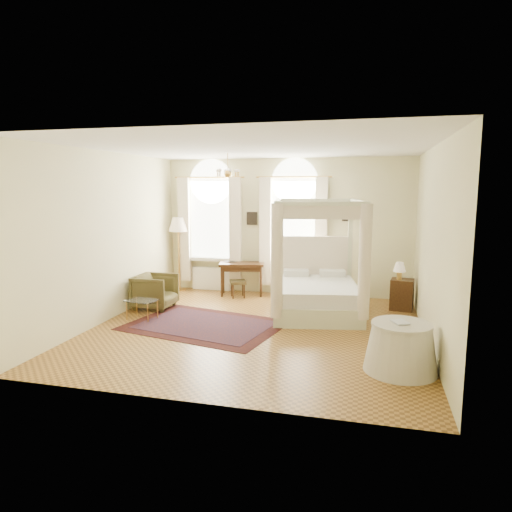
{
  "coord_description": "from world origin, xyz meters",
  "views": [
    {
      "loc": [
        1.99,
        -7.91,
        2.61
      ],
      "look_at": [
        -0.1,
        0.4,
        1.32
      ],
      "focal_mm": 32.0,
      "sensor_mm": 36.0,
      "label": 1
    }
  ],
  "objects_px": {
    "canopy_bed": "(316,289)",
    "armchair": "(155,291)",
    "nightstand": "(402,295)",
    "stool": "(238,283)",
    "writing_desk": "(242,267)",
    "coffee_table": "(142,302)",
    "side_table": "(401,347)",
    "floor_lamp": "(178,228)"
  },
  "relations": [
    {
      "from": "stool",
      "to": "side_table",
      "type": "height_order",
      "value": "side_table"
    },
    {
      "from": "armchair",
      "to": "floor_lamp",
      "type": "bearing_deg",
      "value": 6.52
    },
    {
      "from": "nightstand",
      "to": "coffee_table",
      "type": "height_order",
      "value": "nightstand"
    },
    {
      "from": "nightstand",
      "to": "coffee_table",
      "type": "bearing_deg",
      "value": -158.24
    },
    {
      "from": "nightstand",
      "to": "coffee_table",
      "type": "xyz_separation_m",
      "value": [
        -5.06,
        -2.02,
        0.02
      ]
    },
    {
      "from": "writing_desk",
      "to": "stool",
      "type": "xyz_separation_m",
      "value": [
        -0.02,
        -0.25,
        -0.34
      ]
    },
    {
      "from": "nightstand",
      "to": "writing_desk",
      "type": "height_order",
      "value": "writing_desk"
    },
    {
      "from": "armchair",
      "to": "canopy_bed",
      "type": "bearing_deg",
      "value": -83.78
    },
    {
      "from": "canopy_bed",
      "to": "armchair",
      "type": "relative_size",
      "value": 2.99
    },
    {
      "from": "writing_desk",
      "to": "coffee_table",
      "type": "height_order",
      "value": "writing_desk"
    },
    {
      "from": "writing_desk",
      "to": "side_table",
      "type": "distance_m",
      "value": 5.25
    },
    {
      "from": "canopy_bed",
      "to": "coffee_table",
      "type": "relative_size",
      "value": 3.9
    },
    {
      "from": "canopy_bed",
      "to": "floor_lamp",
      "type": "xyz_separation_m",
      "value": [
        -3.66,
        1.39,
        1.05
      ]
    },
    {
      "from": "coffee_table",
      "to": "side_table",
      "type": "distance_m",
      "value": 5.05
    },
    {
      "from": "nightstand",
      "to": "side_table",
      "type": "height_order",
      "value": "side_table"
    },
    {
      "from": "canopy_bed",
      "to": "writing_desk",
      "type": "height_order",
      "value": "canopy_bed"
    },
    {
      "from": "canopy_bed",
      "to": "nightstand",
      "type": "xyz_separation_m",
      "value": [
        1.74,
        0.79,
        -0.21
      ]
    },
    {
      "from": "side_table",
      "to": "nightstand",
      "type": "bearing_deg",
      "value": 86.32
    },
    {
      "from": "writing_desk",
      "to": "canopy_bed",
      "type": "bearing_deg",
      "value": -32.4
    },
    {
      "from": "stool",
      "to": "armchair",
      "type": "relative_size",
      "value": 0.58
    },
    {
      "from": "armchair",
      "to": "stool",
      "type": "bearing_deg",
      "value": -46.91
    },
    {
      "from": "stool",
      "to": "nightstand",
      "type": "bearing_deg",
      "value": -3.08
    },
    {
      "from": "stool",
      "to": "coffee_table",
      "type": "xyz_separation_m",
      "value": [
        -1.34,
        -2.22,
        0.01
      ]
    },
    {
      "from": "nightstand",
      "to": "side_table",
      "type": "bearing_deg",
      "value": -93.68
    },
    {
      "from": "nightstand",
      "to": "stool",
      "type": "bearing_deg",
      "value": 176.92
    },
    {
      "from": "canopy_bed",
      "to": "side_table",
      "type": "relative_size",
      "value": 2.36
    },
    {
      "from": "floor_lamp",
      "to": "writing_desk",
      "type": "bearing_deg",
      "value": -4.81
    },
    {
      "from": "writing_desk",
      "to": "coffee_table",
      "type": "distance_m",
      "value": 2.84
    },
    {
      "from": "canopy_bed",
      "to": "armchair",
      "type": "height_order",
      "value": "canopy_bed"
    },
    {
      "from": "coffee_table",
      "to": "floor_lamp",
      "type": "distance_m",
      "value": 2.91
    },
    {
      "from": "canopy_bed",
      "to": "writing_desk",
      "type": "distance_m",
      "value": 2.32
    },
    {
      "from": "nightstand",
      "to": "canopy_bed",
      "type": "bearing_deg",
      "value": -155.56
    },
    {
      "from": "nightstand",
      "to": "armchair",
      "type": "bearing_deg",
      "value": -167.2
    },
    {
      "from": "canopy_bed",
      "to": "stool",
      "type": "distance_m",
      "value": 2.23
    },
    {
      "from": "canopy_bed",
      "to": "stool",
      "type": "height_order",
      "value": "canopy_bed"
    },
    {
      "from": "side_table",
      "to": "writing_desk",
      "type": "bearing_deg",
      "value": 131.59
    },
    {
      "from": "nightstand",
      "to": "writing_desk",
      "type": "xyz_separation_m",
      "value": [
        -3.7,
        0.45,
        0.35
      ]
    },
    {
      "from": "writing_desk",
      "to": "coffee_table",
      "type": "xyz_separation_m",
      "value": [
        -1.36,
        -2.47,
        -0.33
      ]
    },
    {
      "from": "floor_lamp",
      "to": "side_table",
      "type": "xyz_separation_m",
      "value": [
        5.18,
        -4.06,
        -1.24
      ]
    },
    {
      "from": "nightstand",
      "to": "coffee_table",
      "type": "relative_size",
      "value": 1.06
    },
    {
      "from": "stool",
      "to": "floor_lamp",
      "type": "relative_size",
      "value": 0.25
    },
    {
      "from": "stool",
      "to": "side_table",
      "type": "bearing_deg",
      "value": -46.33
    }
  ]
}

